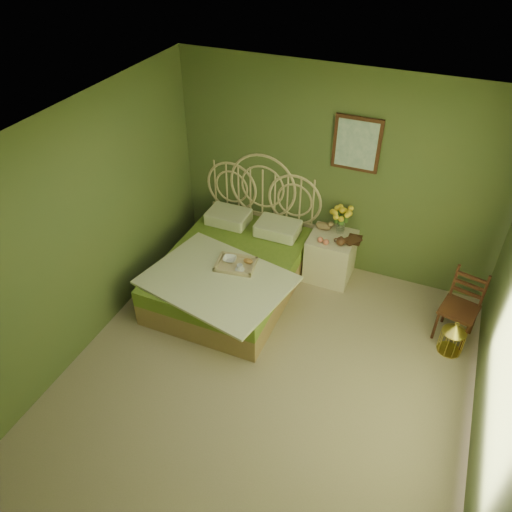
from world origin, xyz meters
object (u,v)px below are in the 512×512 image
at_px(chair, 461,301).
at_px(birdcage, 452,338).
at_px(nightstand, 331,252).
at_px(bed, 233,267).

bearing_deg(chair, birdcage, -76.71).
bearing_deg(nightstand, chair, -15.75).
xyz_separation_m(bed, chair, (2.63, 0.25, 0.16)).
xyz_separation_m(chair, birdcage, (0.00, -0.31, -0.28)).
distance_m(chair, birdcage, 0.42).
relative_size(nightstand, birdcage, 2.71).
bearing_deg(birdcage, chair, 90.00).
relative_size(bed, chair, 2.65).
bearing_deg(bed, nightstand, 33.68).
bearing_deg(birdcage, bed, 178.84).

